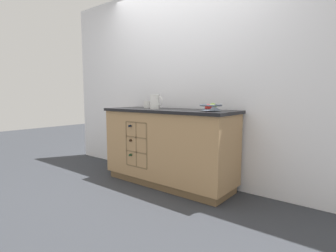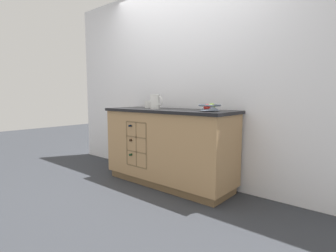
# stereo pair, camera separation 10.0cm
# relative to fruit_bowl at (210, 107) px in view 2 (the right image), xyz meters

# --- Properties ---
(ground_plane) EXTENTS (14.00, 14.00, 0.00)m
(ground_plane) POSITION_rel_fruit_bowl_xyz_m (-0.62, 0.07, -0.97)
(ground_plane) COLOR #2D3035
(back_wall) EXTENTS (4.40, 0.06, 2.55)m
(back_wall) POSITION_rel_fruit_bowl_xyz_m (-0.62, 0.42, 0.30)
(back_wall) COLOR white
(back_wall) RESTS_ON ground_plane
(kitchen_island) EXTENTS (1.69, 0.60, 0.93)m
(kitchen_island) POSITION_rel_fruit_bowl_xyz_m (-0.63, 0.07, -0.50)
(kitchen_island) COLOR brown
(kitchen_island) RESTS_ON ground_plane
(fruit_bowl) EXTENTS (0.23, 0.23, 0.08)m
(fruit_bowl) POSITION_rel_fruit_bowl_xyz_m (0.00, 0.00, 0.00)
(fruit_bowl) COLOR #4C5666
(fruit_bowl) RESTS_ON kitchen_island
(white_pitcher) EXTENTS (0.18, 0.12, 0.18)m
(white_pitcher) POSITION_rel_fruit_bowl_xyz_m (-0.80, 0.04, 0.05)
(white_pitcher) COLOR white
(white_pitcher) RESTS_ON kitchen_island
(ceramic_mug) EXTENTS (0.12, 0.08, 0.09)m
(ceramic_mug) POSITION_rel_fruit_bowl_xyz_m (-1.02, 0.14, 0.00)
(ceramic_mug) COLOR white
(ceramic_mug) RESTS_ON kitchen_island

